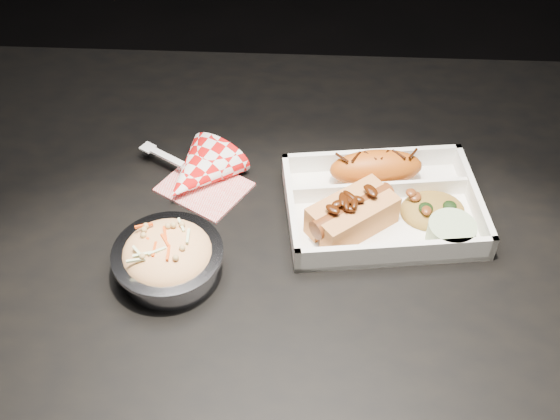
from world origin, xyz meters
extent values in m
cube|color=black|center=(0.00, 0.00, 0.73)|extent=(1.20, 0.80, 0.03)
cylinder|color=black|center=(-0.55, 0.35, 0.36)|extent=(0.05, 0.05, 0.72)
cube|color=white|center=(0.08, 0.03, 0.75)|extent=(0.27, 0.21, 0.01)
cube|color=white|center=(0.07, 0.11, 0.77)|extent=(0.25, 0.04, 0.04)
cube|color=white|center=(0.09, -0.06, 0.77)|extent=(0.25, 0.04, 0.04)
cube|color=white|center=(-0.04, 0.01, 0.77)|extent=(0.03, 0.18, 0.04)
cube|color=white|center=(0.20, 0.04, 0.77)|extent=(0.03, 0.18, 0.04)
cube|color=white|center=(0.08, 0.05, 0.77)|extent=(0.23, 0.04, 0.03)
ellipsoid|color=#BA5312|center=(0.07, 0.08, 0.78)|extent=(0.13, 0.07, 0.05)
cube|color=#D08647|center=(0.05, -0.02, 0.78)|extent=(0.10, 0.09, 0.04)
cube|color=#D08647|center=(0.03, 0.01, 0.78)|extent=(0.10, 0.09, 0.04)
cylinder|color=brown|center=(0.04, 0.00, 0.79)|extent=(0.11, 0.09, 0.03)
ellipsoid|color=olive|center=(0.14, 0.02, 0.77)|extent=(0.09, 0.08, 0.03)
cylinder|color=#A4BE90|center=(0.16, -0.02, 0.77)|extent=(0.06, 0.06, 0.03)
cylinder|color=silver|center=(-0.19, -0.09, 0.77)|extent=(0.12, 0.12, 0.04)
cylinder|color=silver|center=(-0.19, -0.09, 0.79)|extent=(0.13, 0.13, 0.01)
ellipsoid|color=beige|center=(-0.19, -0.09, 0.79)|extent=(0.11, 0.11, 0.04)
cube|color=red|center=(-0.16, 0.06, 0.75)|extent=(0.14, 0.13, 0.00)
cone|color=red|center=(-0.17, 0.07, 0.77)|extent=(0.14, 0.15, 0.10)
cube|color=white|center=(-0.22, 0.10, 0.77)|extent=(0.06, 0.04, 0.00)
cube|color=white|center=(-0.25, 0.12, 0.77)|extent=(0.02, 0.02, 0.00)
camera|label=1|loc=(-0.02, -0.62, 1.42)|focal=45.00mm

